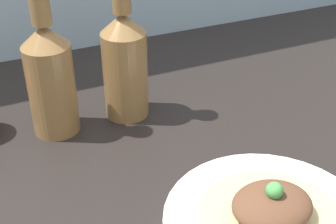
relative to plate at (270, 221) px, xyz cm
name	(u,v)px	position (x,y,z in cm)	size (l,w,h in cm)	color
ground_plane	(195,186)	(-4.01, 13.09, -2.92)	(180.00, 110.00, 4.00)	black
plate	(270,221)	(0.00, 0.00, 0.00)	(27.61, 27.61, 1.73)	white
plated_food	(272,208)	(0.00, 0.00, 2.22)	(18.62, 18.62, 5.78)	#D6BC7F
cider_bottle_left	(50,74)	(-19.80, 33.92, 9.53)	(7.73, 7.73, 27.50)	olive
cider_bottle_right	(125,60)	(-7.12, 33.92, 9.53)	(7.73, 7.73, 27.50)	olive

